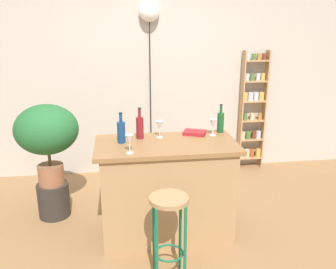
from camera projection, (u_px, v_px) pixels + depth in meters
ground at (171, 249)px, 3.29m from camera, size 12.00×12.00×0.00m
back_wall at (149, 68)px, 4.71m from camera, size 6.40×0.10×2.80m
kitchen_counter at (166, 189)px, 3.43m from camera, size 1.30×0.67×0.92m
bar_stool at (169, 220)px, 2.77m from camera, size 0.30×0.30×0.72m
spice_shelf at (253, 112)px, 4.95m from camera, size 0.34×0.13×1.63m
plant_stool at (54, 200)px, 3.82m from camera, size 0.33×0.33×0.36m
potted_plant at (47, 133)px, 3.60m from camera, size 0.63×0.57×0.85m
bottle_sauce_amber at (121, 131)px, 3.27m from camera, size 0.07×0.07×0.28m
bottle_olive_oil at (220, 122)px, 3.58m from camera, size 0.07×0.07×0.28m
bottle_soda_blue at (140, 127)px, 3.39m from camera, size 0.07×0.07×0.30m
wine_glass_left at (160, 126)px, 3.42m from camera, size 0.07×0.07×0.16m
wine_glass_center at (129, 140)px, 3.00m from camera, size 0.07×0.07×0.16m
wine_glass_right at (213, 124)px, 3.48m from camera, size 0.07×0.07×0.16m
cookbook at (195, 133)px, 3.54m from camera, size 0.25×0.22×0.03m
pendant_globe_light at (150, 13)px, 4.41m from camera, size 0.25×0.25×2.23m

